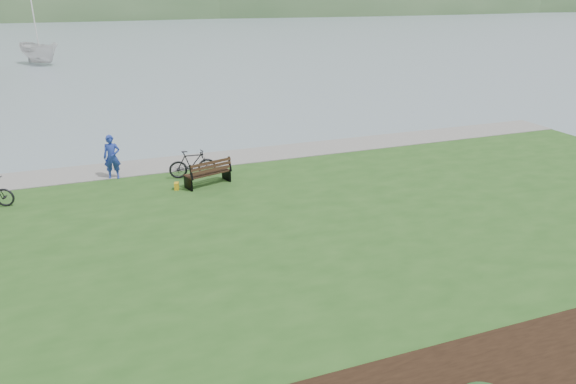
{
  "coord_description": "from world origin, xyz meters",
  "views": [
    {
      "loc": [
        -6.19,
        -14.94,
        7.47
      ],
      "look_at": [
        -0.72,
        -0.17,
        1.3
      ],
      "focal_mm": 32.0,
      "sensor_mm": 36.0,
      "label": 1
    }
  ],
  "objects": [
    {
      "name": "sailboat",
      "position": [
        -11.55,
        48.19,
        0.0
      ],
      "size": [
        15.18,
        15.24,
        28.89
      ],
      "primitive_type": "imported",
      "rotation": [
        0.0,
        0.0,
        0.55
      ],
      "color": "silver",
      "rests_on": "ground"
    },
    {
      "name": "ground",
      "position": [
        0.0,
        0.0,
        0.0
      ],
      "size": [
        600.0,
        600.0,
        0.0
      ],
      "primitive_type": "plane",
      "color": "gray",
      "rests_on": "ground"
    },
    {
      "name": "lawn",
      "position": [
        0.0,
        -2.0,
        0.2
      ],
      "size": [
        34.0,
        20.0,
        0.4
      ],
      "primitive_type": "cube",
      "color": "#26511C",
      "rests_on": "ground"
    },
    {
      "name": "shoreline_path",
      "position": [
        0.0,
        6.9,
        0.42
      ],
      "size": [
        34.0,
        2.2,
        0.03
      ],
      "primitive_type": "cube",
      "color": "gray",
      "rests_on": "lawn"
    },
    {
      "name": "bicycle_b",
      "position": [
        -2.96,
        4.91,
        0.97
      ],
      "size": [
        0.67,
        1.92,
        1.14
      ],
      "primitive_type": "imported",
      "rotation": [
        0.0,
        0.0,
        1.51
      ],
      "color": "black",
      "rests_on": "lawn"
    },
    {
      "name": "park_bench",
      "position": [
        -2.55,
        3.72,
        0.94
      ],
      "size": [
        1.88,
        1.2,
        1.09
      ],
      "rotation": [
        0.0,
        0.0,
        0.31
      ],
      "color": "black",
      "rests_on": "lawn"
    },
    {
      "name": "far_hillside",
      "position": [
        20.0,
        170.0,
        0.0
      ],
      "size": [
        580.0,
        80.0,
        38.0
      ],
      "primitive_type": null,
      "color": "#365932",
      "rests_on": "ground"
    },
    {
      "name": "person",
      "position": [
        -5.99,
        5.89,
        1.45
      ],
      "size": [
        0.83,
        0.62,
        2.1
      ],
      "primitive_type": "imported",
      "rotation": [
        0.0,
        0.0,
        -0.14
      ],
      "color": "#203596",
      "rests_on": "lawn"
    },
    {
      "name": "pannier",
      "position": [
        -3.82,
        3.72,
        0.54
      ],
      "size": [
        0.22,
        0.28,
        0.27
      ],
      "primitive_type": "cube",
      "rotation": [
        0.0,
        0.0,
        -0.22
      ],
      "color": "gold",
      "rests_on": "lawn"
    }
  ]
}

